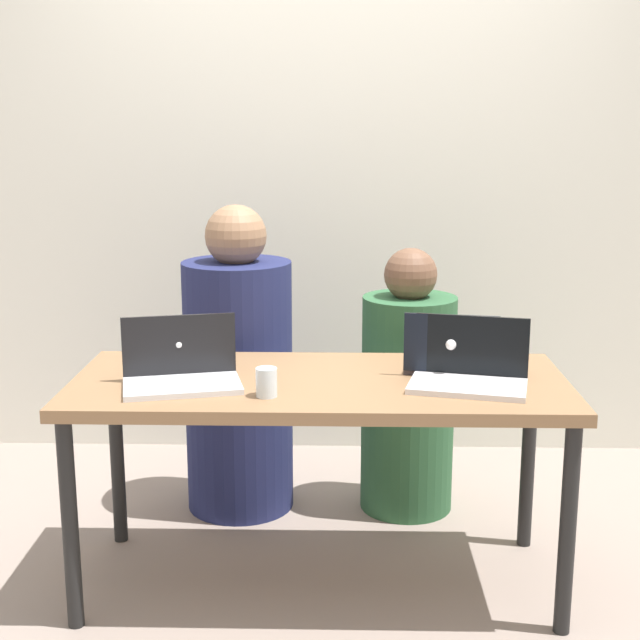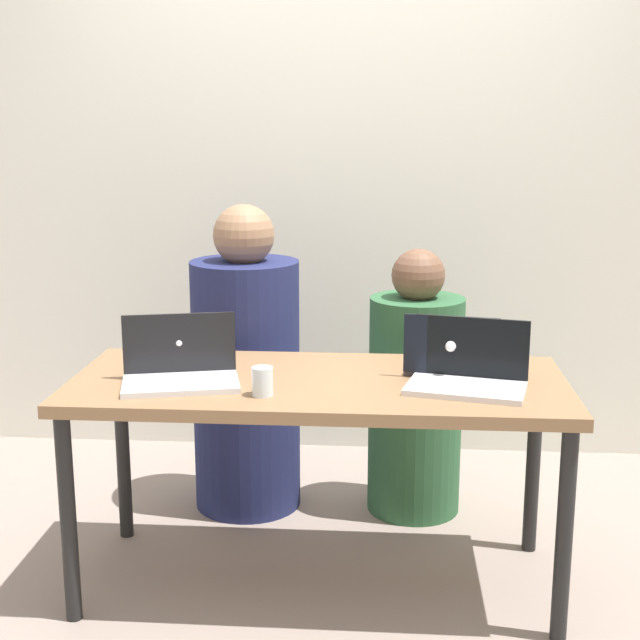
{
  "view_description": "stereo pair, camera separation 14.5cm",
  "coord_description": "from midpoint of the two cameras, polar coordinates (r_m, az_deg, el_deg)",
  "views": [
    {
      "loc": [
        0.07,
        -2.75,
        1.53
      ],
      "look_at": [
        0.0,
        0.07,
        0.89
      ],
      "focal_mm": 50.0,
      "sensor_mm": 36.0,
      "label": 1
    },
    {
      "loc": [
        0.21,
        -2.74,
        1.53
      ],
      "look_at": [
        0.0,
        0.07,
        0.89
      ],
      "focal_mm": 50.0,
      "sensor_mm": 36.0,
      "label": 2
    }
  ],
  "objects": [
    {
      "name": "desk",
      "position": [
        2.88,
        1.35,
        -5.12
      ],
      "size": [
        1.59,
        0.67,
        0.71
      ],
      "color": "olive",
      "rests_on": "ground"
    },
    {
      "name": "water_glass_left",
      "position": [
        2.69,
        -2.16,
        -4.08
      ],
      "size": [
        0.06,
        0.06,
        0.09
      ],
      "color": "silver",
      "rests_on": "desk"
    },
    {
      "name": "laptop_front_left",
      "position": [
        2.83,
        -7.49,
        -3.15
      ],
      "size": [
        0.4,
        0.3,
        0.21
      ],
      "rotation": [
        0.0,
        0.0,
        0.23
      ],
      "color": "silver",
      "rests_on": "desk"
    },
    {
      "name": "back_wall",
      "position": [
        4.08,
        2.39,
        9.73
      ],
      "size": [
        4.5,
        0.1,
        2.63
      ],
      "primitive_type": "cube",
      "color": "white",
      "rests_on": "ground"
    },
    {
      "name": "person_on_left",
      "position": [
        3.53,
        -3.56,
        -3.56
      ],
      "size": [
        0.43,
        0.43,
        1.21
      ],
      "rotation": [
        0.0,
        0.0,
        3.15
      ],
      "color": "navy",
      "rests_on": "ground"
    },
    {
      "name": "laptop_back_right",
      "position": [
        2.96,
        9.88,
        -2.56
      ],
      "size": [
        0.33,
        0.27,
        0.21
      ],
      "rotation": [
        0.0,
        0.0,
        2.97
      ],
      "color": "#3A343A",
      "rests_on": "desk"
    },
    {
      "name": "laptop_front_right",
      "position": [
        2.81,
        10.91,
        -3.41
      ],
      "size": [
        0.4,
        0.29,
        0.21
      ],
      "rotation": [
        0.0,
        0.0,
        -0.23
      ],
      "color": "silver",
      "rests_on": "desk"
    },
    {
      "name": "person_on_right",
      "position": [
        3.53,
        7.3,
        -4.9
      ],
      "size": [
        0.37,
        0.37,
        1.05
      ],
      "rotation": [
        0.0,
        0.0,
        3.13
      ],
      "color": "#2E5D38",
      "rests_on": "ground"
    },
    {
      "name": "ground_plane",
      "position": [
        3.14,
        1.28,
        -16.37
      ],
      "size": [
        12.0,
        12.0,
        0.0
      ],
      "primitive_type": "plane",
      "color": "gray"
    }
  ]
}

